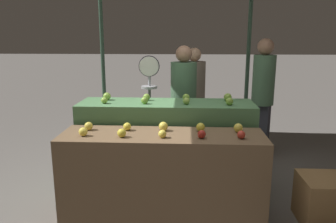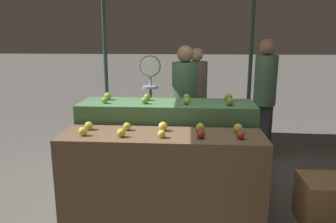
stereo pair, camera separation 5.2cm
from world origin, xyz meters
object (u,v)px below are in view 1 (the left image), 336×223
object	(u,v)px
produce_scale	(149,90)
person_customer_left	(263,90)
wooden_crate_side	(324,201)
person_customer_right	(194,92)
person_vendor_at_scale	(183,98)

from	to	relation	value
produce_scale	person_customer_left	world-z (taller)	person_customer_left
person_customer_left	wooden_crate_side	bearing A→B (deg)	127.00
person_customer_right	produce_scale	bearing A→B (deg)	64.68
person_customer_right	wooden_crate_side	xyz separation A→B (m)	(1.20, -2.13, -0.68)
person_vendor_at_scale	person_customer_right	xyz separation A→B (m)	(0.15, 0.75, -0.03)
produce_scale	wooden_crate_side	distance (m)	2.29
wooden_crate_side	person_customer_right	bearing A→B (deg)	119.53
produce_scale	person_vendor_at_scale	distance (m)	0.51
produce_scale	person_customer_left	size ratio (longest dim) A/B	0.88
person_customer_left	person_customer_right	world-z (taller)	person_customer_left
person_vendor_at_scale	person_customer_right	bearing A→B (deg)	-112.86
person_vendor_at_scale	person_customer_right	world-z (taller)	person_vendor_at_scale
person_vendor_at_scale	person_customer_left	distance (m)	1.17
produce_scale	person_vendor_at_scale	world-z (taller)	person_vendor_at_scale
person_vendor_at_scale	wooden_crate_side	distance (m)	2.06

